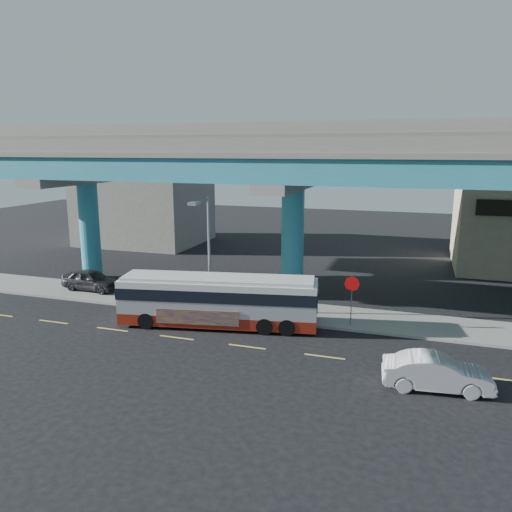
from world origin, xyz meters
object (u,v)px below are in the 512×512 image
(parked_car, at_px, (91,280))
(street_lamp, at_px, (205,238))
(transit_bus, at_px, (218,299))
(stop_sign, at_px, (352,290))
(sedan, at_px, (437,373))

(parked_car, distance_m, street_lamp, 10.82)
(transit_bus, xyz_separation_m, stop_sign, (7.22, 2.02, 0.64))
(transit_bus, relative_size, sedan, 2.50)
(transit_bus, height_order, sedan, transit_bus)
(stop_sign, bearing_deg, sedan, -38.14)
(parked_car, bearing_deg, transit_bus, -105.35)
(transit_bus, bearing_deg, parked_car, 151.81)
(parked_car, relative_size, stop_sign, 1.53)
(sedan, xyz_separation_m, stop_sign, (-4.43, 6.32, 1.48))
(transit_bus, relative_size, parked_car, 2.65)
(sedan, distance_m, stop_sign, 7.86)
(street_lamp, bearing_deg, parked_car, 166.99)
(sedan, relative_size, stop_sign, 1.62)
(transit_bus, bearing_deg, sedan, -30.68)
(street_lamp, relative_size, stop_sign, 2.49)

